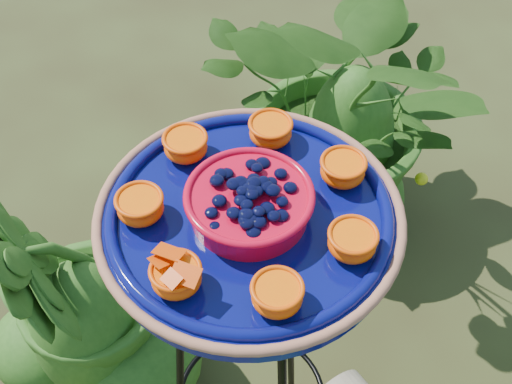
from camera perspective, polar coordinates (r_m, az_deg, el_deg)
tripod_stand at (r=1.55m, az=-0.42°, el=-12.09°), size 0.47×0.47×0.99m
feeder_dish at (r=1.19m, az=-0.53°, el=-1.89°), size 0.65×0.65×0.12m
shrub_back_left at (r=2.24m, az=7.78°, el=6.68°), size 1.06×1.00×0.94m
shrub_front_left at (r=1.86m, az=-14.20°, el=-8.39°), size 0.61×0.61×0.87m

